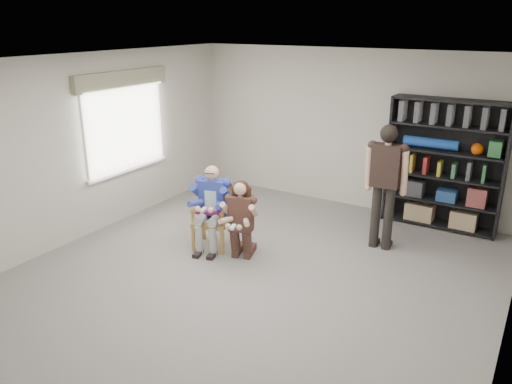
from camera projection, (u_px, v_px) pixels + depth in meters
The scene contains 8 objects.
room_shell at pixel (244, 181), 6.02m from camera, with size 6.00×7.00×2.80m, color beige, non-canonical shape.
floor at pixel (245, 284), 6.48m from camera, with size 6.00×7.00×0.01m, color slate.
window_left at pixel (126, 124), 8.20m from camera, with size 0.16×2.00×1.75m, color silver, non-canonical shape.
armchair at pixel (212, 216), 7.39m from camera, with size 0.57×0.55×0.98m, color olive, non-canonical shape.
seated_man at pixel (212, 207), 7.34m from camera, with size 0.55×0.76×1.27m, color navy, non-canonical shape.
kneeling_woman at pixel (241, 221), 6.98m from camera, with size 0.49×0.78×1.16m, color #3C1F1B, non-canonical shape.
bookshelf at pixel (444, 165), 7.96m from camera, with size 1.80×0.38×2.10m, color black, non-canonical shape.
standing_man at pixel (384, 189), 7.22m from camera, with size 0.57×0.32×1.86m, color black, non-canonical shape.
Camera 1 is at (3.09, -4.83, 3.26)m, focal length 35.00 mm.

